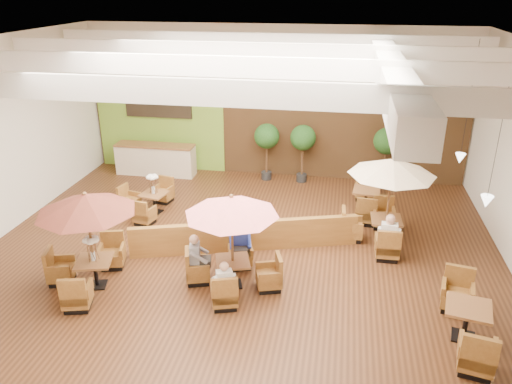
% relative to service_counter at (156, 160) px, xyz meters
% --- Properties ---
extents(room, '(14.04, 14.00, 5.52)m').
position_rel_service_counter_xyz_m(room, '(4.65, -3.88, 3.05)').
color(room, '#381E0F').
rests_on(room, ground).
extents(service_counter, '(3.00, 0.75, 1.18)m').
position_rel_service_counter_xyz_m(service_counter, '(0.00, 0.00, 0.00)').
color(service_counter, beige).
rests_on(service_counter, ground).
extents(booth_divider, '(6.01, 2.07, 0.86)m').
position_rel_service_counter_xyz_m(booth_divider, '(4.52, -5.20, -0.15)').
color(booth_divider, brown).
rests_on(booth_divider, ground).
extents(table_0, '(2.42, 2.54, 2.49)m').
position_rel_service_counter_xyz_m(table_0, '(1.24, -7.56, 1.20)').
color(table_0, brown).
rests_on(table_0, ground).
extents(table_1, '(2.48, 2.48, 2.41)m').
position_rel_service_counter_xyz_m(table_1, '(4.55, -6.95, 1.08)').
color(table_1, brown).
rests_on(table_1, ground).
extents(table_2, '(2.43, 2.49, 2.56)m').
position_rel_service_counter_xyz_m(table_2, '(8.24, -4.06, 1.26)').
color(table_2, brown).
rests_on(table_2, ground).
extents(table_3, '(1.61, 2.33, 1.44)m').
position_rel_service_counter_xyz_m(table_3, '(0.97, -3.31, -0.14)').
color(table_3, brown).
rests_on(table_3, ground).
extents(table_4, '(1.04, 2.72, 0.98)m').
position_rel_service_counter_xyz_m(table_4, '(9.68, -8.02, -0.21)').
color(table_4, brown).
rests_on(table_4, ground).
extents(table_5, '(0.90, 2.52, 0.93)m').
position_rel_service_counter_xyz_m(table_5, '(7.82, -2.01, -0.23)').
color(table_5, brown).
rests_on(table_5, ground).
extents(topiary_0, '(0.91, 0.91, 2.13)m').
position_rel_service_counter_xyz_m(topiary_0, '(4.24, 0.20, 1.00)').
color(topiary_0, black).
rests_on(topiary_0, ground).
extents(topiary_1, '(0.92, 0.92, 2.14)m').
position_rel_service_counter_xyz_m(topiary_1, '(5.56, 0.20, 1.01)').
color(topiary_1, black).
rests_on(topiary_1, ground).
extents(topiary_2, '(0.94, 0.94, 2.18)m').
position_rel_service_counter_xyz_m(topiary_2, '(8.49, 0.20, 1.04)').
color(topiary_2, black).
rests_on(topiary_2, ground).
extents(diner_0, '(0.40, 0.38, 0.72)m').
position_rel_service_counter_xyz_m(diner_0, '(4.55, -7.82, 0.15)').
color(diner_0, silver).
rests_on(diner_0, ground).
extents(diner_1, '(0.44, 0.39, 0.81)m').
position_rel_service_counter_xyz_m(diner_1, '(4.55, -6.07, 0.18)').
color(diner_1, '#283CAE').
rests_on(diner_1, ground).
extents(diner_2, '(0.39, 0.44, 0.83)m').
position_rel_service_counter_xyz_m(diner_2, '(3.67, -6.95, 0.19)').
color(diner_2, gray).
rests_on(diner_2, ground).
extents(diner_3, '(0.38, 0.31, 0.76)m').
position_rel_service_counter_xyz_m(diner_3, '(8.30, -4.99, 0.16)').
color(diner_3, '#283CAE').
rests_on(diner_3, ground).
extents(diner_4, '(0.43, 0.35, 0.86)m').
position_rel_service_counter_xyz_m(diner_4, '(8.30, -4.99, 0.20)').
color(diner_4, silver).
rests_on(diner_4, ground).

